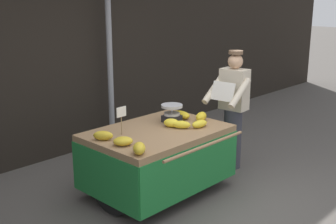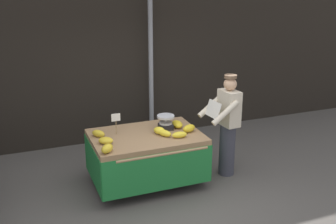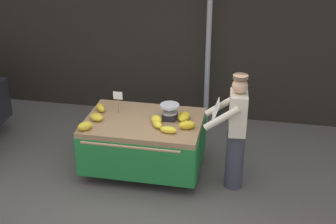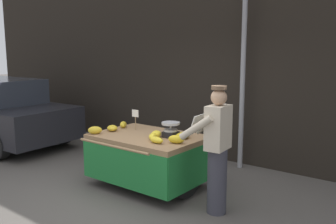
# 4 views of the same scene
# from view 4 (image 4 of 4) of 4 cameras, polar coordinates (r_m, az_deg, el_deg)

# --- Properties ---
(ground_plane) EXTENTS (60.00, 60.00, 0.00)m
(ground_plane) POSITION_cam_4_polar(r_m,az_deg,el_deg) (5.45, -6.51, -13.83)
(ground_plane) COLOR #514C47
(back_wall) EXTENTS (16.00, 0.24, 3.93)m
(back_wall) POSITION_cam_4_polar(r_m,az_deg,el_deg) (7.30, 9.03, 7.90)
(back_wall) COLOR black
(back_wall) RESTS_ON ground
(street_pole) EXTENTS (0.09, 0.09, 3.23)m
(street_pole) POSITION_cam_4_polar(r_m,az_deg,el_deg) (6.75, 11.55, 4.71)
(street_pole) COLOR gray
(street_pole) RESTS_ON ground
(banana_cart) EXTENTS (1.72, 1.39, 0.84)m
(banana_cart) POSITION_cam_4_polar(r_m,az_deg,el_deg) (5.82, -3.12, -5.68)
(banana_cart) COLOR #93704C
(banana_cart) RESTS_ON ground
(weighing_scale) EXTENTS (0.28, 0.28, 0.24)m
(weighing_scale) POSITION_cam_4_polar(r_m,az_deg,el_deg) (5.60, 0.41, -2.78)
(weighing_scale) COLOR black
(weighing_scale) RESTS_ON banana_cart
(price_sign) EXTENTS (0.14, 0.01, 0.34)m
(price_sign) POSITION_cam_4_polar(r_m,az_deg,el_deg) (6.13, -5.12, -0.51)
(price_sign) COLOR #997A51
(price_sign) RESTS_ON banana_cart
(banana_bunch_0) EXTENTS (0.22, 0.26, 0.10)m
(banana_bunch_0) POSITION_cam_4_polar(r_m,az_deg,el_deg) (5.48, -2.39, -3.80)
(banana_bunch_0) COLOR yellow
(banana_bunch_0) RESTS_ON banana_cart
(banana_bunch_1) EXTENTS (0.22, 0.25, 0.11)m
(banana_bunch_1) POSITION_cam_4_polar(r_m,az_deg,el_deg) (5.60, -1.85, -3.46)
(banana_bunch_1) COLOR yellow
(banana_bunch_1) RESTS_ON banana_cart
(banana_bunch_2) EXTENTS (0.18, 0.29, 0.10)m
(banana_bunch_2) POSITION_cam_4_polar(r_m,az_deg,el_deg) (5.51, 2.28, -3.70)
(banana_bunch_2) COLOR gold
(banana_bunch_2) RESTS_ON banana_cart
(banana_bunch_3) EXTENTS (0.25, 0.25, 0.12)m
(banana_bunch_3) POSITION_cam_4_polar(r_m,az_deg,el_deg) (5.94, -11.32, -2.79)
(banana_bunch_3) COLOR gold
(banana_bunch_3) RESTS_ON banana_cart
(banana_bunch_4) EXTENTS (0.28, 0.27, 0.10)m
(banana_bunch_4) POSITION_cam_4_polar(r_m,az_deg,el_deg) (6.12, -8.68, -2.49)
(banana_bunch_4) COLOR gold
(banana_bunch_4) RESTS_ON banana_cart
(banana_bunch_5) EXTENTS (0.26, 0.20, 0.12)m
(banana_bunch_5) POSITION_cam_4_polar(r_m,az_deg,el_deg) (5.24, 1.31, -4.27)
(banana_bunch_5) COLOR gold
(banana_bunch_5) RESTS_ON banana_cart
(banana_bunch_6) EXTENTS (0.23, 0.25, 0.11)m
(banana_bunch_6) POSITION_cam_4_polar(r_m,az_deg,el_deg) (6.35, -6.99, -1.95)
(banana_bunch_6) COLOR gold
(banana_bunch_6) RESTS_ON banana_cart
(banana_bunch_7) EXTENTS (0.25, 0.14, 0.09)m
(banana_bunch_7) POSITION_cam_4_polar(r_m,az_deg,el_deg) (5.25, -1.82, -4.38)
(banana_bunch_7) COLOR yellow
(banana_bunch_7) RESTS_ON banana_cart
(vendor_person) EXTENTS (0.60, 0.55, 1.71)m
(vendor_person) POSITION_cam_4_polar(r_m,az_deg,el_deg) (4.87, 7.58, -5.79)
(vendor_person) COLOR #383842
(vendor_person) RESTS_ON ground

